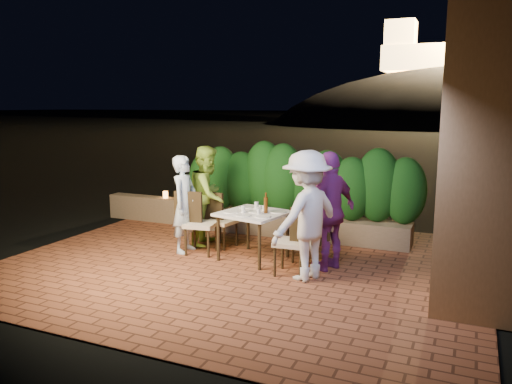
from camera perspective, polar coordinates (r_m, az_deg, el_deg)
The scene contains 32 objects.
ground at distance 7.32m, azimuth -3.26°, elevation -9.26°, with size 400.00×400.00×0.00m, color black.
terrace_floor at distance 7.77m, azimuth -1.58°, elevation -8.54°, with size 7.00×6.00×0.15m, color brown.
building_wall at distance 8.18m, azimuth 27.23°, elevation 9.65°, with size 1.60×5.00×5.00m, color brown.
window_pane at distance 7.68m, azimuth 21.31°, elevation 6.38°, with size 0.08×1.00×1.40m, color black.
window_frame at distance 7.68m, azimuth 21.23°, elevation 6.39°, with size 0.06×1.15×1.55m, color black.
planter at distance 9.22m, azimuth 4.32°, elevation -3.81°, with size 4.20×0.55×0.40m, color #78664C.
hedge at distance 9.07m, azimuth 4.38°, elevation 0.80°, with size 4.00×0.70×1.10m, color #134313, non-canonical shape.
parapet at distance 10.56m, azimuth -11.23°, elevation -1.93°, with size 2.20×0.30×0.50m, color #78664C.
hill at distance 66.48m, azimuth 22.57°, elevation 3.65°, with size 52.00×40.00×22.00m, color black.
fortress at distance 66.67m, azimuth 23.43°, elevation 16.12°, with size 26.00×8.00×8.00m, color #FFCC7A, non-canonical shape.
dining_table at distance 7.80m, azimuth -0.30°, elevation -5.01°, with size 0.94×0.94×0.75m, color white, non-canonical shape.
plate_nw at distance 7.71m, azimuth -2.89°, elevation -2.28°, with size 0.22×0.22×0.01m, color white.
plate_sw at distance 8.07m, azimuth -1.15°, elevation -1.72°, with size 0.23×0.23×0.01m, color white.
plate_ne at distance 7.39m, azimuth 0.76°, elevation -2.81°, with size 0.24×0.24×0.01m, color white.
plate_se at distance 7.71m, azimuth 2.50°, elevation -2.28°, with size 0.24×0.24×0.01m, color white.
plate_centre at distance 7.72m, azimuth -0.01°, elevation -2.25°, with size 0.23×0.23×0.01m, color white.
plate_front at distance 7.46m, azimuth -1.42°, elevation -2.68°, with size 0.23×0.23×0.01m, color white.
glass_nw at distance 7.67m, azimuth -1.46°, elevation -1.97°, with size 0.06×0.06×0.11m, color silver.
glass_sw at distance 7.92m, azimuth 0.05°, elevation -1.55°, with size 0.07×0.07×0.12m, color silver.
glass_ne at distance 7.52m, azimuth 0.29°, elevation -2.23°, with size 0.06×0.06×0.10m, color silver.
glass_se at distance 7.72m, azimuth 0.93°, elevation -1.91°, with size 0.06×0.06×0.10m, color silver.
beer_bottle at distance 7.62m, azimuth 1.13°, elevation -1.25°, with size 0.06×0.06×0.32m, color #532C0D, non-canonical shape.
bowl at distance 7.96m, azimuth 0.30°, elevation -1.77°, with size 0.17×0.17×0.04m, color white.
chair_left_front at distance 8.11m, azimuth -6.31°, elevation -3.53°, with size 0.47×0.47×1.01m, color black, non-canonical shape.
chair_left_back at distance 8.46m, azimuth -3.92°, elevation -3.23°, with size 0.43×0.43×0.92m, color black, non-canonical shape.
chair_right_front at distance 7.09m, azimuth 4.07°, elevation -5.60°, with size 0.45×0.45×0.98m, color black, non-canonical shape.
chair_right_back at distance 7.56m, azimuth 6.22°, elevation -4.70°, with size 0.45×0.45×0.97m, color black, non-canonical shape.
diner_blue at distance 8.19m, azimuth -8.14°, elevation -1.38°, with size 0.58×0.38×1.59m, color #C2E0F9.
diner_green at distance 8.59m, azimuth -5.49°, elevation -0.40°, with size 0.83×0.65×1.70m, color #98CA3F.
diner_white at distance 6.84m, azimuth 5.79°, elevation -2.71°, with size 1.16×0.66×1.79m, color silver.
diner_purple at distance 7.30m, azimuth 8.46°, elevation -2.16°, with size 1.02×0.42×1.74m, color #7A2A7F.
parapet_lamp at distance 10.38m, azimuth -10.31°, elevation -0.31°, with size 0.10×0.10×0.14m, color orange.
Camera 1 is at (3.15, -6.16, 2.38)m, focal length 35.00 mm.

